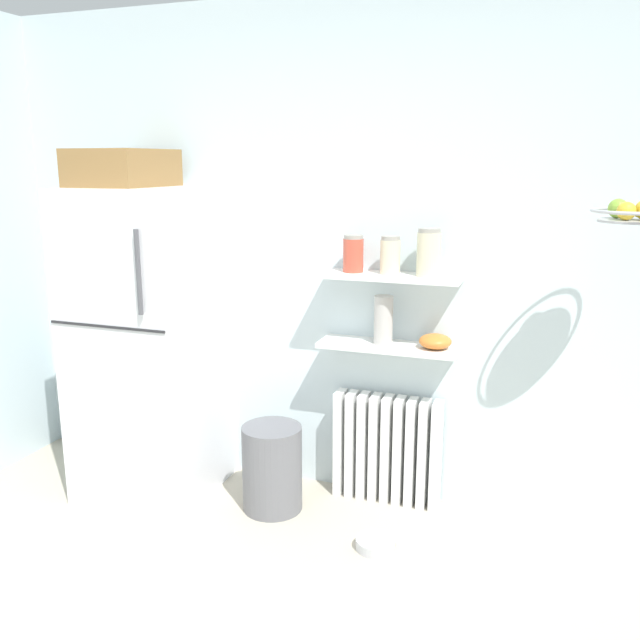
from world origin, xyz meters
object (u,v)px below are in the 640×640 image
at_px(pet_food_bowl, 375,544).
at_px(vase, 383,320).
at_px(storage_jar_0, 353,254).
at_px(storage_jar_1, 390,255).
at_px(storage_jar_2, 429,253).
at_px(refrigerator, 149,336).
at_px(trash_bin, 272,468).
at_px(hanging_fruit_basket, 633,212).
at_px(radiator, 387,449).
at_px(shelf_bowl, 435,341).

bearing_deg(pet_food_bowl, vase, 102.33).
xyz_separation_m(storage_jar_0, vase, (0.16, -0.00, -0.33)).
bearing_deg(storage_jar_1, storage_jar_2, 0.00).
xyz_separation_m(refrigerator, storage_jar_2, (1.45, 0.24, 0.48)).
height_order(storage_jar_1, trash_bin, storage_jar_1).
relative_size(storage_jar_0, trash_bin, 0.41).
bearing_deg(hanging_fruit_basket, vase, 167.18).
bearing_deg(storage_jar_0, refrigerator, -167.12).
height_order(storage_jar_1, pet_food_bowl, storage_jar_1).
height_order(radiator, storage_jar_2, storage_jar_2).
distance_m(refrigerator, vase, 1.26).
distance_m(radiator, shelf_bowl, 0.67).
bearing_deg(storage_jar_2, pet_food_bowl, -104.53).
bearing_deg(hanging_fruit_basket, storage_jar_1, 166.86).
distance_m(vase, hanging_fruit_basket, 1.25).
xyz_separation_m(storage_jar_0, hanging_fruit_basket, (1.24, -0.25, 0.25)).
bearing_deg(storage_jar_1, trash_bin, -154.12).
height_order(storage_jar_0, pet_food_bowl, storage_jar_0).
xyz_separation_m(trash_bin, pet_food_bowl, (0.61, -0.19, -0.20)).
height_order(storage_jar_0, shelf_bowl, storage_jar_0).
distance_m(radiator, storage_jar_2, 1.08).
distance_m(trash_bin, pet_food_bowl, 0.67).
bearing_deg(radiator, hanging_fruit_basket, -14.68).
distance_m(vase, shelf_bowl, 0.28).
distance_m(refrigerator, storage_jar_0, 1.19).
bearing_deg(refrigerator, storage_jar_2, 9.57).
distance_m(storage_jar_1, trash_bin, 1.26).
distance_m(refrigerator, radiator, 1.41).
distance_m(refrigerator, trash_bin, 0.96).
relative_size(refrigerator, storage_jar_2, 7.95).
bearing_deg(radiator, vase, -132.16).
bearing_deg(refrigerator, vase, 11.22).
xyz_separation_m(shelf_bowl, pet_food_bowl, (-0.17, -0.46, -0.89)).
bearing_deg(storage_jar_0, trash_bin, -143.16).
height_order(shelf_bowl, hanging_fruit_basket, hanging_fruit_basket).
bearing_deg(storage_jar_1, storage_jar_0, 180.00).
height_order(storage_jar_1, vase, storage_jar_1).
height_order(storage_jar_2, hanging_fruit_basket, hanging_fruit_basket).
bearing_deg(storage_jar_0, hanging_fruit_basket, -11.18).
xyz_separation_m(storage_jar_1, vase, (-0.03, 0.00, -0.33)).
distance_m(shelf_bowl, hanging_fruit_basket, 1.08).
height_order(storage_jar_1, storage_jar_2, storage_jar_2).
bearing_deg(pet_food_bowl, radiator, 98.48).
bearing_deg(hanging_fruit_basket, pet_food_bowl, -167.86).
xyz_separation_m(storage_jar_2, pet_food_bowl, (-0.12, -0.46, -1.33)).
height_order(storage_jar_2, pet_food_bowl, storage_jar_2).
bearing_deg(vase, storage_jar_1, 0.00).
height_order(refrigerator, storage_jar_2, refrigerator).
relative_size(radiator, vase, 2.36).
height_order(shelf_bowl, pet_food_bowl, shelf_bowl).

